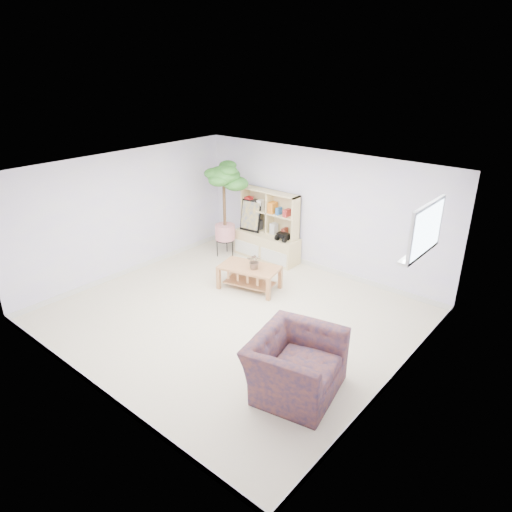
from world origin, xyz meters
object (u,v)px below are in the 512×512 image
Objects in this scene: floor_tree at (224,211)px; armchair at (295,361)px; coffee_table at (249,277)px; storage_unit at (267,226)px.

floor_tree reaches higher than armchair.
armchair is (2.29, -1.78, 0.22)m from coffee_table.
floor_tree is 1.72× the size of armchair.
armchair is at bearing -51.44° from coffee_table.
storage_unit is 1.35× the size of coffee_table.
coffee_table is at bearing -31.14° from floor_tree.
armchair is at bearing -35.36° from floor_tree.
storage_unit is at bearing 29.38° from floor_tree.
coffee_table is 2.91m from armchair.
floor_tree reaches higher than storage_unit.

